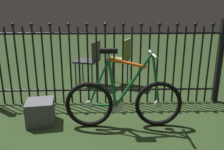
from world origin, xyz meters
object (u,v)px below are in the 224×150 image
bicycle (124,101)px  chair_charcoal (91,58)px  chair_olive (122,57)px  display_crate (41,112)px

bicycle → chair_charcoal: bicycle is taller
chair_olive → bicycle: bearing=-92.9°
chair_olive → chair_charcoal: size_ratio=1.05×
bicycle → chair_olive: size_ratio=1.61×
chair_olive → chair_charcoal: (-0.56, 0.01, -0.02)m
bicycle → chair_olive: bicycle is taller
chair_olive → display_crate: size_ratio=2.66×
bicycle → chair_olive: bearing=87.1°
bicycle → chair_charcoal: 1.63m
bicycle → display_crate: 1.04m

